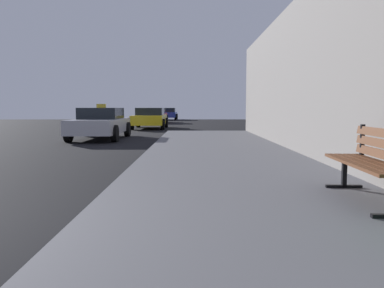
{
  "coord_description": "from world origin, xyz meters",
  "views": [
    {
      "loc": [
        3.2,
        -3.12,
        1.27
      ],
      "look_at": [
        3.19,
        3.2,
        0.68
      ],
      "focal_mm": 36.25,
      "sensor_mm": 36.0,
      "label": 1
    }
  ],
  "objects_px": {
    "car_red": "(156,115)",
    "car_blue": "(168,114)",
    "car_silver": "(101,123)",
    "bench": "(376,158)",
    "car_yellow": "(150,118)"
  },
  "relations": [
    {
      "from": "bench",
      "to": "car_silver",
      "type": "bearing_deg",
      "value": 119.98
    },
    {
      "from": "car_yellow",
      "to": "car_red",
      "type": "height_order",
      "value": "same"
    },
    {
      "from": "car_yellow",
      "to": "car_blue",
      "type": "distance_m",
      "value": 18.02
    },
    {
      "from": "car_yellow",
      "to": "bench",
      "type": "bearing_deg",
      "value": 103.92
    },
    {
      "from": "car_red",
      "to": "car_blue",
      "type": "bearing_deg",
      "value": -93.67
    },
    {
      "from": "bench",
      "to": "car_silver",
      "type": "relative_size",
      "value": 0.4
    },
    {
      "from": "car_blue",
      "to": "car_red",
      "type": "bearing_deg",
      "value": 86.33
    },
    {
      "from": "car_silver",
      "to": "car_blue",
      "type": "distance_m",
      "value": 26.15
    },
    {
      "from": "car_silver",
      "to": "car_red",
      "type": "bearing_deg",
      "value": -91.87
    },
    {
      "from": "car_red",
      "to": "car_blue",
      "type": "distance_m",
      "value": 8.53
    },
    {
      "from": "bench",
      "to": "car_red",
      "type": "xyz_separation_m",
      "value": [
        -5.36,
        28.84,
        -0.02
      ]
    },
    {
      "from": "bench",
      "to": "car_red",
      "type": "bearing_deg",
      "value": 102.66
    },
    {
      "from": "car_silver",
      "to": "car_blue",
      "type": "xyz_separation_m",
      "value": [
        1.12,
        26.12,
        0.0
      ]
    },
    {
      "from": "bench",
      "to": "car_yellow",
      "type": "xyz_separation_m",
      "value": [
        -4.79,
        19.34,
        -0.02
      ]
    },
    {
      "from": "bench",
      "to": "car_yellow",
      "type": "relative_size",
      "value": 0.4
    }
  ]
}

